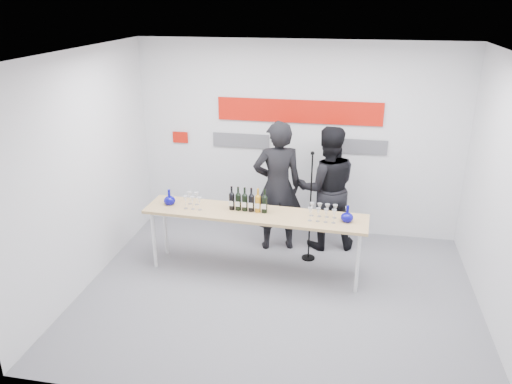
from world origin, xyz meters
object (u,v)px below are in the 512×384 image
mic_stand (309,228)px  presenter_left (277,187)px  presenter_right (327,188)px  tasting_table (255,217)px

mic_stand → presenter_left: bearing=140.6°
presenter_left → mic_stand: size_ratio=1.19×
presenter_right → mic_stand: presenter_right is taller
tasting_table → presenter_right: bearing=50.2°
tasting_table → mic_stand: 0.92m
mic_stand → presenter_right: bearing=57.8°
tasting_table → mic_stand: mic_stand is taller
presenter_right → presenter_left: bearing=1.9°
presenter_right → mic_stand: (-0.20, -0.47, -0.44)m
tasting_table → presenter_left: bearing=79.5°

